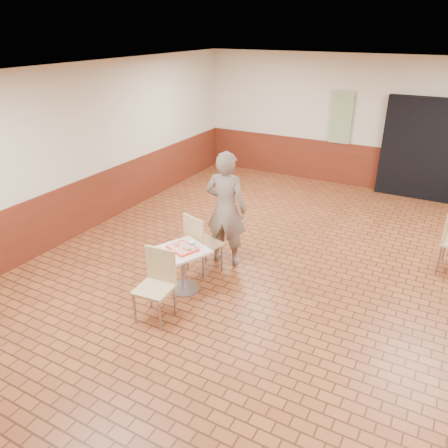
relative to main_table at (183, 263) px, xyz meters
The scene contains 12 objects.
room_shell 1.81m from the main_table, 32.79° to the left, with size 8.01×10.01×3.01m.
wainscot_band 1.47m from the main_table, 32.79° to the left, with size 8.00×10.00×1.00m.
corridor_doorway 6.21m from the main_table, 66.78° to the left, with size 1.60×0.22×2.20m, color black.
promo_poster 5.88m from the main_table, 83.68° to the left, with size 0.50×0.03×1.20m, color gray.
main_table is the anchor object (origin of this frame).
chair_main_front 0.69m from the main_table, 85.96° to the right, with size 0.48×0.48×0.96m.
chair_main_back 0.57m from the main_table, 95.40° to the left, with size 0.57×0.57×0.97m.
customer 1.16m from the main_table, 82.62° to the left, with size 0.68×0.45×1.86m, color #716358.
serving_tray 0.23m from the main_table, 90.00° to the left, with size 0.40×0.31×0.03m.
ring_donut 0.28m from the main_table, 163.24° to the left, with size 0.10×0.10×0.03m, color #C78A48.
long_john_donut 0.28m from the main_table, 14.22° to the right, with size 0.15×0.08×0.04m.
paper_cup 0.32m from the main_table, 41.07° to the left, with size 0.07×0.07×0.09m.
Camera 1 is at (1.90, -5.31, 3.59)m, focal length 35.00 mm.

